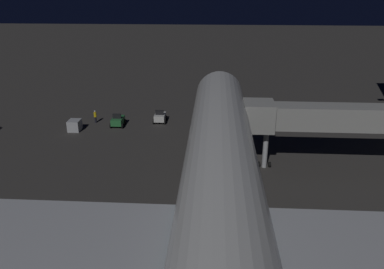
{
  "coord_description": "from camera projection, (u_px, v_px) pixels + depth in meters",
  "views": [
    {
      "loc": [
        0.6,
        32.02,
        19.17
      ],
      "look_at": [
        3.0,
        -6.99,
        3.5
      ],
      "focal_mm": 35.56,
      "sensor_mm": 36.0,
      "label": 1
    }
  ],
  "objects": [
    {
      "name": "baggage_tug_lead",
      "position": [
        118.0,
        121.0,
        54.31
      ],
      "size": [
        1.86,
        2.57,
        1.95
      ],
      "color": "#287038",
      "rests_on": "ground_plane"
    },
    {
      "name": "ground_crew_by_belt_loader",
      "position": [
        95.0,
        116.0,
        55.5
      ],
      "size": [
        0.4,
        0.4,
        1.87
      ],
      "color": "black",
      "rests_on": "ground_plane"
    },
    {
      "name": "pushback_tug",
      "position": [
        160.0,
        117.0,
        55.82
      ],
      "size": [
        1.86,
        2.48,
        1.95
      ],
      "color": "silver",
      "rests_on": "ground_plane"
    },
    {
      "name": "ground_plane",
      "position": [
        218.0,
        196.0,
        36.76
      ],
      "size": [
        320.0,
        320.0,
        0.0
      ],
      "primitive_type": "plane",
      "color": "#383533"
    },
    {
      "name": "airliner_at_gate",
      "position": [
        222.0,
        229.0,
        22.05
      ],
      "size": [
        53.15,
        63.11,
        20.14
      ],
      "color": "silver",
      "rests_on": "ground_plane"
    },
    {
      "name": "jet_bridge",
      "position": [
        313.0,
        117.0,
        40.0
      ],
      "size": [
        17.84,
        3.4,
        7.52
      ],
      "color": "#9E9E99",
      "rests_on": "ground_plane"
    },
    {
      "name": "traffic_cone_nose_starboard",
      "position": [
        202.0,
        129.0,
        52.52
      ],
      "size": [
        0.36,
        0.36,
        0.55
      ],
      "primitive_type": "cone",
      "color": "orange",
      "rests_on": "ground_plane"
    },
    {
      "name": "traffic_cone_nose_port",
      "position": [
        234.0,
        130.0,
        52.27
      ],
      "size": [
        0.36,
        0.36,
        0.55
      ],
      "primitive_type": "cone",
      "color": "orange",
      "rests_on": "ground_plane"
    },
    {
      "name": "baggage_container_near_belt",
      "position": [
        75.0,
        125.0,
        52.63
      ],
      "size": [
        1.59,
        1.79,
        1.52
      ],
      "primitive_type": "cube",
      "color": "#B7BABF",
      "rests_on": "ground_plane"
    }
  ]
}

